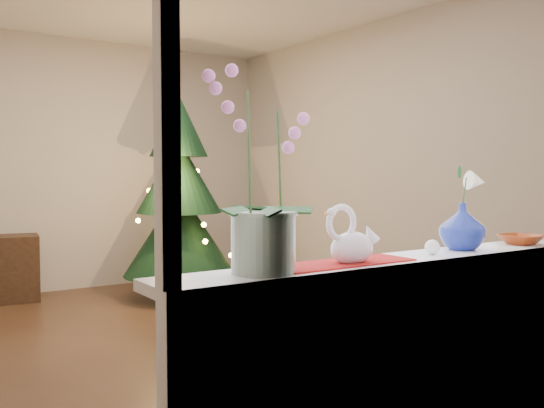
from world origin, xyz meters
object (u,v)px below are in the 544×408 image
Objects in this scene: blue_vase at (462,223)px; amber_dish at (521,240)px; swan at (352,235)px; orchid_pot at (263,171)px; paperweight at (432,247)px; xmas_tree at (179,196)px.

blue_vase reaches higher than amber_dish.
blue_vase is at bearing -16.76° from swan.
orchid_pot is 11.13× the size of paperweight.
paperweight is at bearing -99.45° from xmas_tree.
paperweight is 0.03× the size of xmas_tree.
swan is (0.39, -0.01, -0.24)m from orchid_pot.
orchid_pot is at bearing -179.95° from amber_dish.
swan is 3.98m from xmas_tree.
blue_vase is at bearing 175.81° from amber_dish.
orchid_pot is at bearing -111.15° from xmas_tree.
swan reaches higher than amber_dish.
amber_dish is (1.47, 0.00, -0.33)m from orchid_pot.
blue_vase is at bearing -96.05° from xmas_tree.
paperweight is at bearing -19.74° from swan.
swan is 0.12× the size of xmas_tree.
blue_vase is at bearing 8.87° from paperweight.
swan reaches higher than paperweight.
xmas_tree reaches higher than amber_dish.
swan is 0.45m from paperweight.
xmas_tree reaches higher than swan.
swan is 4.01× the size of paperweight.
orchid_pot is 0.34× the size of xmas_tree.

